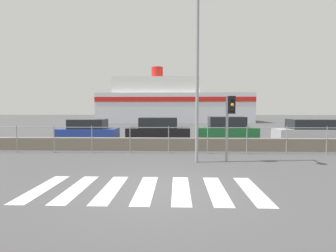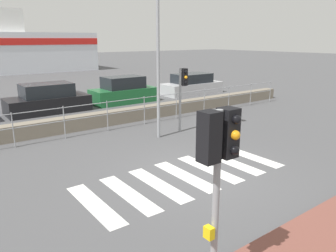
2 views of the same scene
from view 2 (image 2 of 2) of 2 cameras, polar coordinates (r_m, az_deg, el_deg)
ground_plane at (r=9.43m, az=4.90°, el=-8.09°), size 160.00×160.00×0.00m
crosswalk at (r=9.19m, az=2.99°, el=-8.68°), size 5.85×2.40×0.01m
seawall at (r=14.45m, az=-12.00°, el=1.09°), size 23.92×0.55×0.61m
harbor_fence at (r=13.56m, az=-10.54°, el=2.52°), size 21.56×0.04×1.26m
traffic_light_near at (r=4.43m, az=8.63°, el=-4.93°), size 0.58×0.41×2.80m
traffic_light_far at (r=13.14m, az=2.55°, el=7.04°), size 0.34×0.32×2.55m
streetlamp at (r=12.01m, az=-1.37°, el=17.35°), size 0.32×0.96×6.90m
parked_car_black at (r=17.98m, az=-20.22°, el=4.27°), size 4.07×1.85×1.49m
parked_car_green at (r=19.68m, az=-7.76°, el=5.98°), size 3.82×1.70×1.55m
parked_car_silver at (r=22.75m, az=4.17°, el=7.11°), size 4.35×1.75×1.39m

